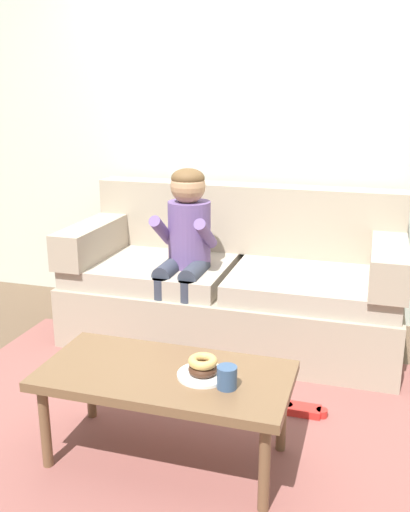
{
  "coord_description": "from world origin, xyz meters",
  "views": [
    {
      "loc": [
        0.79,
        -2.46,
        1.54
      ],
      "look_at": [
        -0.08,
        0.45,
        0.65
      ],
      "focal_mm": 39.7,
      "sensor_mm": 36.0,
      "label": 1
    }
  ],
  "objects_px": {
    "couch": "(234,286)",
    "person_child": "(185,242)",
    "mug": "(227,377)",
    "toy_controller": "(304,411)",
    "coffee_table": "(165,381)",
    "donut": "(203,369)"
  },
  "relations": [
    {
      "from": "coffee_table",
      "to": "mug",
      "type": "xyz_separation_m",
      "value": [
        0.28,
        -0.06,
        0.09
      ]
    },
    {
      "from": "donut",
      "to": "couch",
      "type": "bearing_deg",
      "value": 98.48
    },
    {
      "from": "couch",
      "to": "person_child",
      "type": "xyz_separation_m",
      "value": [
        -0.25,
        -0.21,
        0.33
      ]
    },
    {
      "from": "coffee_table",
      "to": "donut",
      "type": "xyz_separation_m",
      "value": [
        0.16,
        0.0,
        0.08
      ]
    },
    {
      "from": "couch",
      "to": "person_child",
      "type": "bearing_deg",
      "value": -140.77
    },
    {
      "from": "couch",
      "to": "mug",
      "type": "distance_m",
      "value": 1.43
    },
    {
      "from": "coffee_table",
      "to": "person_child",
      "type": "height_order",
      "value": "person_child"
    },
    {
      "from": "couch",
      "to": "toy_controller",
      "type": "bearing_deg",
      "value": -55.46
    },
    {
      "from": "couch",
      "to": "donut",
      "type": "height_order",
      "value": "couch"
    },
    {
      "from": "couch",
      "to": "mug",
      "type": "height_order",
      "value": "couch"
    },
    {
      "from": "coffee_table",
      "to": "person_child",
      "type": "distance_m",
      "value": 1.2
    },
    {
      "from": "person_child",
      "to": "toy_controller",
      "type": "relative_size",
      "value": 4.87
    },
    {
      "from": "couch",
      "to": "person_child",
      "type": "distance_m",
      "value": 0.46
    },
    {
      "from": "person_child",
      "to": "mug",
      "type": "xyz_separation_m",
      "value": [
        0.57,
        -1.18,
        -0.2
      ]
    },
    {
      "from": "person_child",
      "to": "toy_controller",
      "type": "bearing_deg",
      "value": -36.76
    },
    {
      "from": "person_child",
      "to": "donut",
      "type": "bearing_deg",
      "value": -68.03
    },
    {
      "from": "mug",
      "to": "toy_controller",
      "type": "height_order",
      "value": "mug"
    },
    {
      "from": "person_child",
      "to": "mug",
      "type": "height_order",
      "value": "person_child"
    },
    {
      "from": "toy_controller",
      "to": "couch",
      "type": "bearing_deg",
      "value": 129.12
    },
    {
      "from": "donut",
      "to": "mug",
      "type": "relative_size",
      "value": 1.33
    },
    {
      "from": "person_child",
      "to": "mug",
      "type": "distance_m",
      "value": 1.33
    },
    {
      "from": "coffee_table",
      "to": "person_child",
      "type": "bearing_deg",
      "value": 104.44
    }
  ]
}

